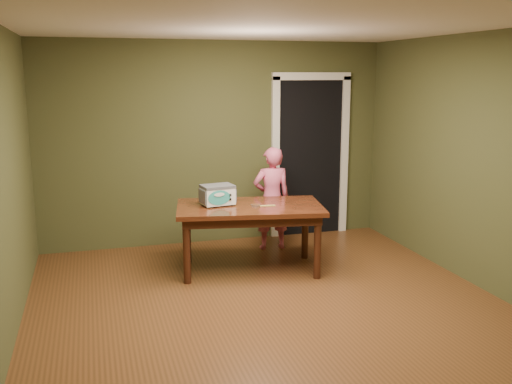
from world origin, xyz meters
TOP-DOWN VIEW (x-y plane):
  - floor at (0.00, 0.00)m, footprint 5.00×5.00m
  - room_shell at (0.00, 0.00)m, footprint 4.52×5.02m
  - doorway at (1.30, 2.78)m, footprint 1.10×0.66m
  - dining_table at (0.10, 1.24)m, footprint 1.73×1.17m
  - toy_oven at (-0.24, 1.36)m, footprint 0.40×0.30m
  - baking_pan at (0.15, 1.18)m, footprint 0.10×0.10m
  - spatula at (0.28, 1.16)m, footprint 0.18×0.05m
  - child at (0.59, 1.96)m, footprint 0.49×0.34m

SIDE VIEW (x-z plane):
  - floor at x=0.00m, z-range 0.00..0.00m
  - child at x=0.59m, z-range 0.00..1.30m
  - dining_table at x=0.10m, z-range 0.28..1.03m
  - spatula at x=0.28m, z-range 0.75..0.76m
  - baking_pan at x=0.15m, z-range 0.75..0.77m
  - toy_oven at x=-0.24m, z-range 0.76..0.99m
  - doorway at x=1.30m, z-range -0.07..2.18m
  - room_shell at x=0.00m, z-range 0.40..3.01m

